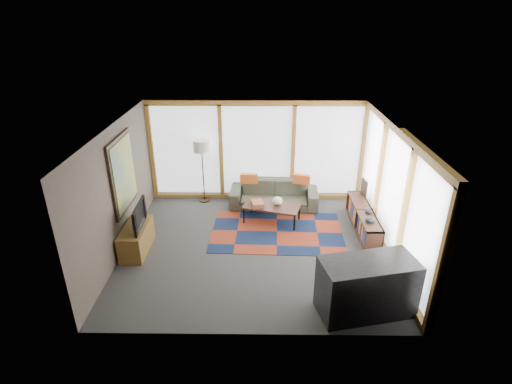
{
  "coord_description": "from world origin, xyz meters",
  "views": [
    {
      "loc": [
        0.09,
        -7.2,
        4.62
      ],
      "look_at": [
        0.0,
        0.4,
        1.1
      ],
      "focal_mm": 28.0,
      "sensor_mm": 36.0,
      "label": 1
    }
  ],
  "objects_px": {
    "television": "(135,216)",
    "floor_lamp": "(203,171)",
    "sofa": "(274,194)",
    "coffee_table": "(272,213)",
    "bookshelf": "(363,219)",
    "tv_console": "(136,239)",
    "bar_counter": "(367,287)"
  },
  "relations": [
    {
      "from": "sofa",
      "to": "coffee_table",
      "type": "bearing_deg",
      "value": -91.76
    },
    {
      "from": "sofa",
      "to": "tv_console",
      "type": "relative_size",
      "value": 1.98
    },
    {
      "from": "coffee_table",
      "to": "tv_console",
      "type": "xyz_separation_m",
      "value": [
        -2.83,
        -1.27,
        0.06
      ]
    },
    {
      "from": "television",
      "to": "bar_counter",
      "type": "relative_size",
      "value": 0.59
    },
    {
      "from": "sofa",
      "to": "tv_console",
      "type": "xyz_separation_m",
      "value": [
        -2.9,
        -2.1,
        -0.04
      ]
    },
    {
      "from": "floor_lamp",
      "to": "coffee_table",
      "type": "bearing_deg",
      "value": -32.61
    },
    {
      "from": "bookshelf",
      "to": "television",
      "type": "height_order",
      "value": "television"
    },
    {
      "from": "television",
      "to": "tv_console",
      "type": "bearing_deg",
      "value": 79.04
    },
    {
      "from": "tv_console",
      "to": "bar_counter",
      "type": "distance_m",
      "value": 4.66
    },
    {
      "from": "floor_lamp",
      "to": "coffee_table",
      "type": "height_order",
      "value": "floor_lamp"
    },
    {
      "from": "bar_counter",
      "to": "sofa",
      "type": "bearing_deg",
      "value": 97.39
    },
    {
      "from": "bookshelf",
      "to": "floor_lamp",
      "type": "bearing_deg",
      "value": 159.07
    },
    {
      "from": "television",
      "to": "floor_lamp",
      "type": "bearing_deg",
      "value": -26.36
    },
    {
      "from": "bookshelf",
      "to": "bar_counter",
      "type": "xyz_separation_m",
      "value": [
        -0.6,
        -2.72,
        0.23
      ]
    },
    {
      "from": "sofa",
      "to": "tv_console",
      "type": "bearing_deg",
      "value": -140.92
    },
    {
      "from": "tv_console",
      "to": "television",
      "type": "distance_m",
      "value": 0.54
    },
    {
      "from": "sofa",
      "to": "floor_lamp",
      "type": "relative_size",
      "value": 1.33
    },
    {
      "from": "tv_console",
      "to": "bar_counter",
      "type": "relative_size",
      "value": 0.72
    },
    {
      "from": "tv_console",
      "to": "sofa",
      "type": "bearing_deg",
      "value": 35.86
    },
    {
      "from": "sofa",
      "to": "bookshelf",
      "type": "distance_m",
      "value": 2.31
    },
    {
      "from": "sofa",
      "to": "tv_console",
      "type": "height_order",
      "value": "sofa"
    },
    {
      "from": "television",
      "to": "bar_counter",
      "type": "bearing_deg",
      "value": -115.4
    },
    {
      "from": "sofa",
      "to": "bar_counter",
      "type": "bearing_deg",
      "value": -67.02
    },
    {
      "from": "coffee_table",
      "to": "television",
      "type": "xyz_separation_m",
      "value": [
        -2.79,
        -1.28,
        0.6
      ]
    },
    {
      "from": "bookshelf",
      "to": "television",
      "type": "relative_size",
      "value": 2.24
    },
    {
      "from": "coffee_table",
      "to": "bookshelf",
      "type": "xyz_separation_m",
      "value": [
        2.07,
        -0.34,
        0.04
      ]
    },
    {
      "from": "sofa",
      "to": "bar_counter",
      "type": "height_order",
      "value": "bar_counter"
    },
    {
      "from": "tv_console",
      "to": "television",
      "type": "bearing_deg",
      "value": -8.24
    },
    {
      "from": "floor_lamp",
      "to": "television",
      "type": "height_order",
      "value": "floor_lamp"
    },
    {
      "from": "coffee_table",
      "to": "tv_console",
      "type": "relative_size",
      "value": 1.15
    },
    {
      "from": "sofa",
      "to": "television",
      "type": "bearing_deg",
      "value": -140.43
    },
    {
      "from": "floor_lamp",
      "to": "coffee_table",
      "type": "relative_size",
      "value": 1.29
    }
  ]
}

